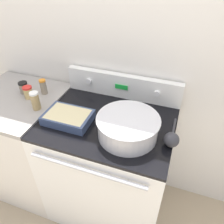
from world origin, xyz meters
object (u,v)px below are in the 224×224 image
mixing_bowl (128,126)px  spice_jar_orange_cap (43,87)px  spice_jar_red_cap (28,92)px  casserole_dish (68,117)px  spice_jar_white_cap (35,101)px  ladle (172,139)px  spice_jar_black_cap (24,88)px

mixing_bowl → spice_jar_orange_cap: 0.72m
spice_jar_red_cap → spice_jar_orange_cap: bearing=51.9°
casserole_dish → spice_jar_orange_cap: 0.38m
spice_jar_white_cap → spice_jar_red_cap: 0.16m
mixing_bowl → spice_jar_orange_cap: mixing_bowl is taller
spice_jar_red_cap → spice_jar_white_cap: bearing=-35.5°
mixing_bowl → spice_jar_white_cap: spice_jar_white_cap is taller
ladle → spice_jar_red_cap: bearing=173.5°
spice_jar_red_cap → spice_jar_black_cap: (-0.07, 0.05, -0.00)m
spice_jar_black_cap → ladle: bearing=-8.5°
casserole_dish → spice_jar_orange_cap: bearing=145.8°
spice_jar_white_cap → spice_jar_orange_cap: 0.19m
ladle → spice_jar_black_cap: spice_jar_black_cap is taller
spice_jar_orange_cap → spice_jar_black_cap: size_ratio=1.30×
ladle → spice_jar_black_cap: 1.09m
mixing_bowl → ladle: (0.24, 0.01, -0.03)m
casserole_dish → spice_jar_orange_cap: spice_jar_orange_cap is taller
spice_jar_orange_cap → ladle: bearing=-12.2°
spice_jar_red_cap → ladle: bearing=-6.5°
casserole_dish → spice_jar_orange_cap: size_ratio=2.60×
casserole_dish → spice_jar_red_cap: 0.40m
mixing_bowl → spice_jar_white_cap: (-0.63, 0.03, 0.00)m
casserole_dish → spice_jar_black_cap: (-0.45, 0.17, 0.02)m
mixing_bowl → spice_jar_red_cap: (-0.76, 0.13, -0.02)m
spice_jar_black_cap → spice_jar_red_cap: bearing=-31.9°
spice_jar_orange_cap → mixing_bowl: bearing=-17.1°
mixing_bowl → casserole_dish: mixing_bowl is taller
casserole_dish → ladle: bearing=0.9°
mixing_bowl → ladle: bearing=2.8°
spice_jar_white_cap → ladle: bearing=-1.4°
mixing_bowl → spice_jar_red_cap: 0.77m
ladle → spice_jar_white_cap: bearing=178.6°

